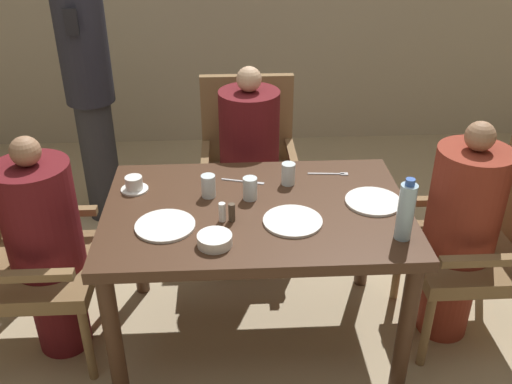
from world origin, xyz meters
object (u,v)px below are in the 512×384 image
object	(u,v)px
diner_in_left_chair	(46,247)
plate_dessert_center	(373,201)
chair_right_side	(491,238)
glass_tall_far	(250,188)
chair_left_side	(13,253)
plate_main_left	(293,221)
chair_far_side	(248,161)
bowl_small	(215,240)
plate_main_right	(165,226)
water_bottle	(406,211)
standing_host	(88,83)
teacup_with_saucer	(134,184)
glass_tall_near	(288,174)
diner_in_far_chair	(250,165)
diner_in_right_chair	(460,232)
glass_tall_mid	(208,186)

from	to	relation	value
diner_in_left_chair	plate_dessert_center	distance (m)	1.43
chair_right_side	glass_tall_far	size ratio (longest dim) A/B	9.63
chair_left_side	plate_main_left	distance (m)	1.23
chair_far_side	bowl_small	bearing A→B (deg)	-98.98
plate_main_left	plate_main_right	bearing A→B (deg)	-179.30
chair_left_side	water_bottle	distance (m)	1.67
plate_dessert_center	glass_tall_far	size ratio (longest dim) A/B	2.39
diner_in_left_chair	standing_host	xyz separation A→B (m)	(-0.00, 1.17, 0.34)
water_bottle	teacup_with_saucer	bearing A→B (deg)	158.12
bowl_small	glass_tall_near	xyz separation A→B (m)	(0.33, 0.47, 0.03)
standing_host	glass_tall_near	size ratio (longest dim) A/B	16.34
diner_in_far_chair	chair_right_side	size ratio (longest dim) A/B	1.14
diner_in_left_chair	diner_in_right_chair	bearing A→B (deg)	-0.00
plate_dessert_center	diner_in_left_chair	bearing A→B (deg)	-179.61
diner_in_far_chair	standing_host	bearing A→B (deg)	152.39
diner_in_left_chair	chair_right_side	world-z (taller)	diner_in_left_chair
diner_in_far_chair	plate_dessert_center	world-z (taller)	diner_in_far_chair
standing_host	glass_tall_near	world-z (taller)	standing_host
chair_far_side	diner_in_right_chair	size ratio (longest dim) A/B	0.90
diner_in_far_chair	teacup_with_saucer	xyz separation A→B (m)	(-0.54, -0.51, 0.17)
diner_in_left_chair	diner_in_right_chair	size ratio (longest dim) A/B	0.98
plate_main_left	glass_tall_near	bearing A→B (deg)	87.36
chair_left_side	diner_in_far_chair	distance (m)	1.27
diner_in_far_chair	diner_in_right_chair	xyz separation A→B (m)	(0.92, -0.69, -0.02)
bowl_small	diner_in_left_chair	bearing A→B (deg)	159.87
plate_dessert_center	plate_main_left	bearing A→B (deg)	-159.37
chair_left_side	bowl_small	bearing A→B (deg)	-16.95
chair_right_side	glass_tall_near	distance (m)	0.96
standing_host	glass_tall_mid	world-z (taller)	standing_host
diner_in_left_chair	water_bottle	distance (m)	1.52
glass_tall_far	standing_host	bearing A→B (deg)	129.14
bowl_small	glass_tall_far	bearing A→B (deg)	66.29
diner_in_left_chair	bowl_small	distance (m)	0.81
diner_in_far_chair	glass_tall_far	distance (m)	0.65
standing_host	plate_main_left	bearing A→B (deg)	-50.83
chair_far_side	chair_right_side	distance (m)	1.36
glass_tall_mid	glass_tall_far	bearing A→B (deg)	-10.13
standing_host	glass_tall_near	distance (m)	1.45
diner_in_left_chair	glass_tall_far	distance (m)	0.92
teacup_with_saucer	glass_tall_near	xyz separation A→B (m)	(0.70, 0.02, 0.02)
diner_in_far_chair	glass_tall_near	world-z (taller)	diner_in_far_chair
plate_dessert_center	glass_tall_mid	world-z (taller)	glass_tall_mid
glass_tall_mid	plate_main_right	bearing A→B (deg)	-125.55
glass_tall_mid	plate_dessert_center	bearing A→B (deg)	-7.68
chair_left_side	diner_in_right_chair	world-z (taller)	diner_in_right_chair
chair_right_side	standing_host	distance (m)	2.33
teacup_with_saucer	glass_tall_mid	xyz separation A→B (m)	(0.33, -0.07, 0.02)
diner_in_right_chair	bowl_small	world-z (taller)	diner_in_right_chair
plate_main_left	chair_right_side	bearing A→B (deg)	7.89
plate_main_right	teacup_with_saucer	size ratio (longest dim) A/B	1.99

